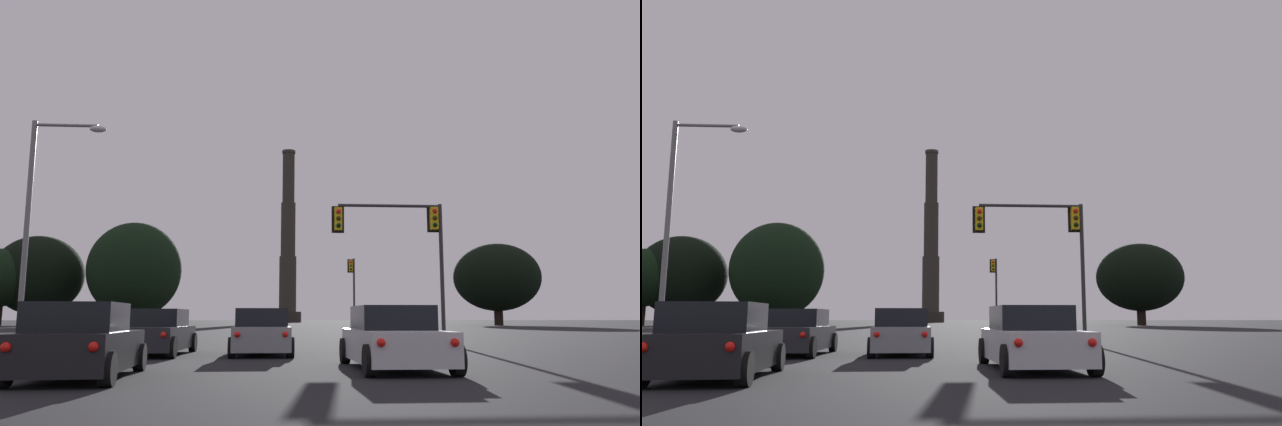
% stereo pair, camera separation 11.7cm
% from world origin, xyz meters
% --- Properties ---
extents(sedan_right_lane_second, '(2.06, 4.73, 1.43)m').
position_xyz_m(sedan_right_lane_second, '(3.29, 12.46, 0.67)').
color(sedan_right_lane_second, silver).
rests_on(sedan_right_lane_second, ground_plane).
extents(sedan_left_lane_front, '(2.10, 4.75, 1.43)m').
position_xyz_m(sedan_left_lane_front, '(-3.18, 18.38, 0.67)').
color(sedan_left_lane_front, '#232328').
rests_on(sedan_left_lane_front, ground_plane).
extents(hatchback_left_lane_second, '(2.08, 4.17, 1.44)m').
position_xyz_m(hatchback_left_lane_second, '(-3.13, 10.54, 0.66)').
color(hatchback_left_lane_second, black).
rests_on(hatchback_left_lane_second, ground_plane).
extents(hatchback_center_lane_front, '(1.96, 4.13, 1.44)m').
position_xyz_m(hatchback_center_lane_front, '(0.16, 18.05, 0.66)').
color(hatchback_center_lane_front, gray).
rests_on(hatchback_center_lane_front, ground_plane).
extents(traffic_light_far_right, '(0.78, 0.50, 6.58)m').
position_xyz_m(traffic_light_far_right, '(7.60, 55.50, 4.29)').
color(traffic_light_far_right, '#2D2D30').
rests_on(traffic_light_far_right, ground_plane).
extents(traffic_light_overhead_right, '(5.24, 0.50, 6.36)m').
position_xyz_m(traffic_light_overhead_right, '(6.49, 26.11, 4.85)').
color(traffic_light_overhead_right, '#2D2D30').
rests_on(traffic_light_overhead_right, ground_plane).
extents(street_lamp, '(2.82, 0.36, 8.67)m').
position_xyz_m(street_lamp, '(-8.39, 21.96, 5.27)').
color(street_lamp, slate).
rests_on(street_lamp, ground_plane).
extents(smokestack, '(6.77, 6.77, 43.37)m').
position_xyz_m(smokestack, '(3.28, 152.98, 17.05)').
color(smokestack, '#2B2722').
rests_on(smokestack, ground_plane).
extents(treeline_far_left, '(10.06, 9.06, 11.27)m').
position_xyz_m(treeline_far_left, '(-39.87, 93.06, 6.99)').
color(treeline_far_left, black).
rests_on(treeline_far_left, ground_plane).
extents(treeline_left_mid, '(13.12, 11.80, 12.32)m').
position_xyz_m(treeline_left_mid, '(33.89, 90.73, 7.21)').
color(treeline_left_mid, black).
rests_on(treeline_left_mid, ground_plane).
extents(treeline_far_right, '(13.40, 12.06, 13.51)m').
position_xyz_m(treeline_far_right, '(-35.55, 95.66, 7.53)').
color(treeline_far_right, black).
rests_on(treeline_far_right, ground_plane).
extents(treeline_center_left, '(13.79, 12.41, 15.24)m').
position_xyz_m(treeline_center_left, '(-20.53, 92.40, 8.15)').
color(treeline_center_left, black).
rests_on(treeline_center_left, ground_plane).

